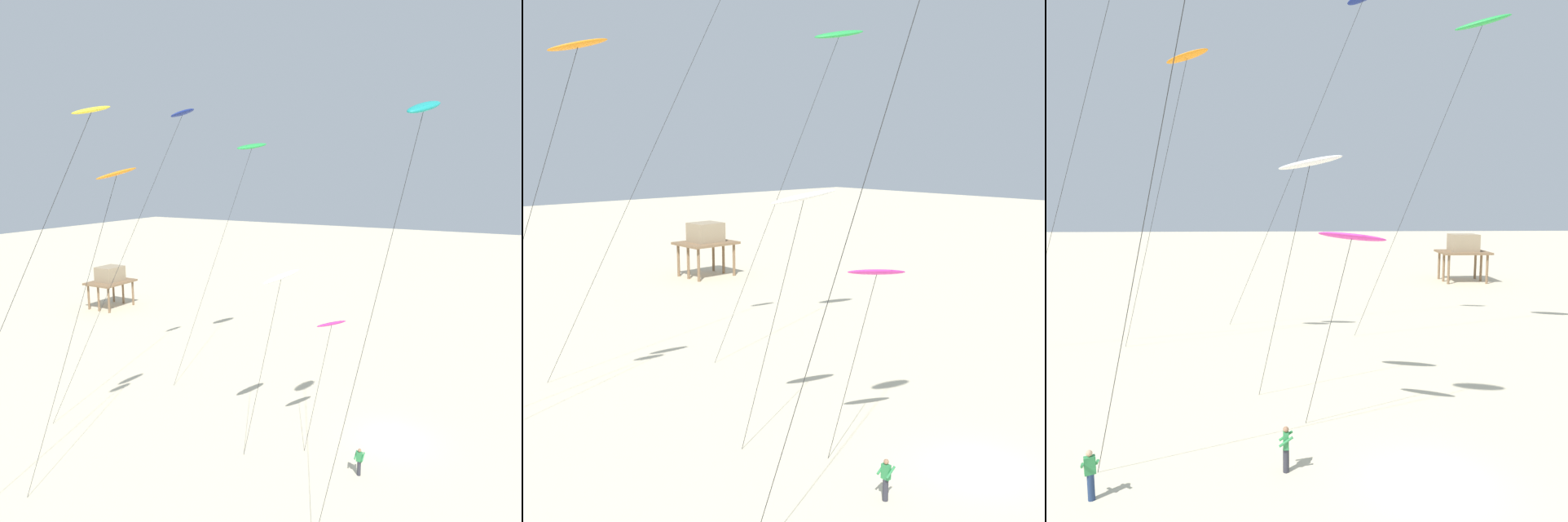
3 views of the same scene
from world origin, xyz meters
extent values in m
plane|color=beige|center=(0.00, 0.00, 0.00)|extent=(260.00, 260.00, 0.00)
ellipsoid|color=orange|center=(-10.19, 13.37, 17.31)|extent=(2.63, 1.27, 0.93)
cylinder|color=#262626|center=(-12.69, 14.78, 8.61)|extent=(5.05, 2.84, 17.24)
ellipsoid|color=white|center=(-3.70, 6.52, 11.07)|extent=(3.03, 1.72, 0.81)
cylinder|color=#262626|center=(-4.91, 7.19, 5.48)|extent=(2.45, 1.38, 10.96)
ellipsoid|color=navy|center=(0.05, 16.53, 21.77)|extent=(2.24, 1.36, 1.14)
cylinder|color=#262626|center=(-4.53, 19.09, 10.83)|extent=(9.19, 5.16, 21.68)
ellipsoid|color=teal|center=(-6.06, -1.84, 20.31)|extent=(2.50, 1.69, 1.11)
cylinder|color=#262626|center=(-8.71, -0.36, 10.09)|extent=(5.34, 3.00, 20.18)
ellipsoid|color=yellow|center=(-13.48, 11.50, 20.15)|extent=(2.01, 1.06, 0.72)
ellipsoid|color=green|center=(6.67, 14.35, 19.64)|extent=(3.22, 2.01, 1.01)
cylinder|color=#262626|center=(3.31, 16.23, 9.75)|extent=(6.76, 3.80, 19.52)
ellipsoid|color=#D8339E|center=(-2.19, 3.71, 8.04)|extent=(2.79, 1.57, 0.60)
cylinder|color=#262626|center=(-3.07, 4.20, 3.98)|extent=(1.79, 1.01, 7.96)
cylinder|color=#33333D|center=(-4.78, 0.90, 0.44)|extent=(0.22, 0.22, 0.88)
cube|color=#338C4C|center=(-4.78, 0.90, 1.17)|extent=(0.20, 0.34, 0.58)
sphere|color=#9E7051|center=(-4.78, 0.90, 1.57)|extent=(0.20, 0.20, 0.20)
cylinder|color=#338C4C|center=(-4.78, 0.68, 1.22)|extent=(0.50, 0.10, 0.39)
cylinder|color=#338C4C|center=(-4.78, 1.12, 1.22)|extent=(0.50, 0.10, 0.39)
cylinder|color=#846647|center=(13.31, 38.87, 1.64)|extent=(0.28, 0.28, 3.29)
cylinder|color=#846647|center=(17.69, 38.87, 1.64)|extent=(0.28, 0.28, 3.29)
cylinder|color=#846647|center=(13.31, 42.41, 1.64)|extent=(0.28, 0.28, 3.29)
cylinder|color=#846647|center=(17.69, 42.41, 1.64)|extent=(0.28, 0.28, 3.29)
cylinder|color=#846647|center=(13.31, 40.64, 1.64)|extent=(0.28, 0.28, 3.29)
cylinder|color=#846647|center=(17.69, 40.64, 1.64)|extent=(0.28, 0.28, 3.29)
cube|color=#846647|center=(15.50, 40.64, 3.41)|extent=(5.47, 4.42, 0.24)
cube|color=#9E896B|center=(15.50, 40.64, 4.50)|extent=(3.01, 2.65, 1.95)
camera|label=1|loc=(-30.10, -6.16, 17.20)|focal=33.42mm
camera|label=2|loc=(-22.99, -13.45, 13.23)|focal=45.35mm
camera|label=3|loc=(-4.69, -15.48, 9.50)|focal=34.25mm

